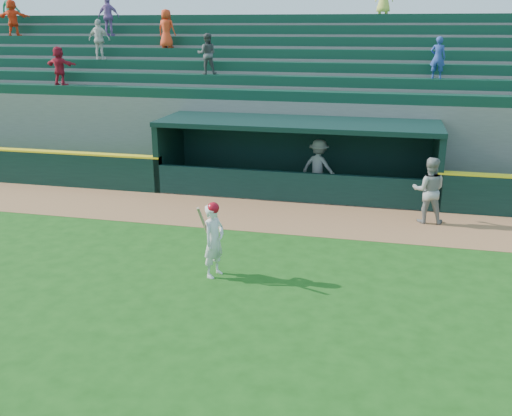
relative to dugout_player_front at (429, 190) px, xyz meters
name	(u,v)px	position (x,y,z in m)	size (l,w,h in m)	color
ground	(240,285)	(-4.24, -5.38, -0.97)	(120.00, 120.00, 0.00)	#184A12
warning_track	(281,217)	(-4.24, -0.48, -0.96)	(40.00, 3.00, 0.01)	#97643C
dugout_player_front	(429,190)	(0.00, 0.00, 0.00)	(0.94, 0.73, 1.94)	gray
dugout_player_inside	(319,167)	(-3.48, 2.33, -0.04)	(1.20, 0.69, 1.86)	#989793
dugout	(298,152)	(-4.24, 2.62, 0.39)	(9.40, 2.80, 2.46)	slate
stands	(315,104)	(-4.29, 7.19, 1.43)	(34.50, 6.25, 7.47)	slate
batter_at_plate	(214,239)	(-4.93, -5.01, -0.08)	(0.59, 0.85, 1.78)	silver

